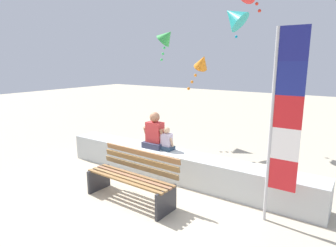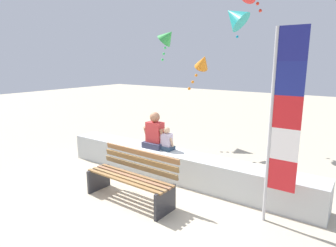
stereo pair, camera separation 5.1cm
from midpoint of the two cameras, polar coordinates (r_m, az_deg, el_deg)
ground_plane at (r=5.50m, az=-5.24°, el=-14.83°), size 40.00×40.00×0.00m
seawall_ledge at (r=6.28m, az=1.96°, el=-8.30°), size 5.80×0.59×0.60m
park_bench at (r=5.40m, az=-6.77°, el=-10.42°), size 1.77×0.66×0.88m
person_adult at (r=6.47m, az=-2.35°, el=-2.02°), size 0.52×0.38×0.80m
person_child at (r=6.32m, az=-0.04°, el=-3.41°), size 0.33×0.24×0.51m
flag_banner at (r=4.55m, az=21.59°, el=0.96°), size 0.45×0.05×2.96m
kite_teal at (r=9.08m, az=13.03°, el=19.71°), size 0.88×0.70×1.02m
kite_orange at (r=8.23m, az=6.98°, el=11.75°), size 0.66×0.67×1.03m
kite_green at (r=9.60m, az=0.10°, el=16.59°), size 0.73×0.74×1.08m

